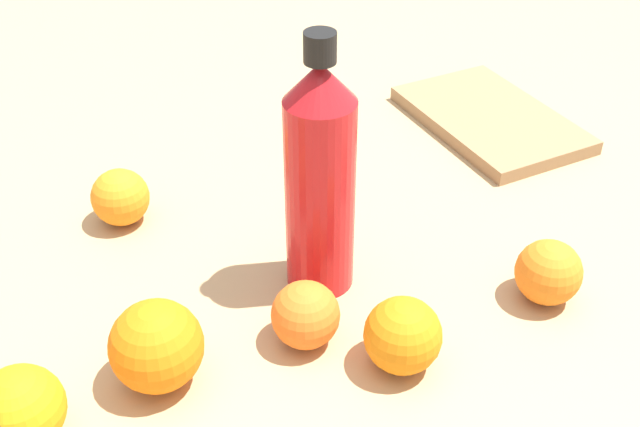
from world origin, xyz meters
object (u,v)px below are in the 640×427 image
(orange_2, at_px, (21,409))
(cutting_board, at_px, (490,119))
(orange_4, at_px, (306,315))
(orange_5, at_px, (120,197))
(orange_1, at_px, (403,335))
(orange_3, at_px, (548,272))
(water_bottle, at_px, (320,179))
(orange_0, at_px, (156,346))

(orange_2, xyz_separation_m, cutting_board, (-0.03, 0.67, -0.03))
(orange_4, xyz_separation_m, orange_5, (-0.27, -0.01, 0.00))
(orange_2, distance_m, cutting_board, 0.67)
(orange_1, xyz_separation_m, orange_3, (0.04, 0.16, -0.00))
(cutting_board, bearing_deg, orange_3, -28.26)
(orange_1, bearing_deg, water_bottle, 166.83)
(orange_0, xyz_separation_m, orange_5, (-0.22, 0.11, -0.01))
(orange_5, relative_size, cutting_board, 0.26)
(water_bottle, height_order, cutting_board, water_bottle)
(orange_3, xyz_separation_m, cutting_board, (-0.23, 0.24, -0.02))
(water_bottle, relative_size, orange_0, 3.27)
(orange_2, height_order, cutting_board, orange_2)
(orange_5, height_order, cutting_board, orange_5)
(orange_1, height_order, orange_2, orange_2)
(orange_1, height_order, orange_5, orange_1)
(orange_0, bearing_deg, orange_4, 65.61)
(orange_1, distance_m, orange_3, 0.17)
(orange_3, relative_size, orange_4, 1.02)
(orange_4, bearing_deg, orange_0, -114.39)
(orange_1, bearing_deg, orange_0, -130.13)
(orange_3, height_order, orange_4, orange_3)
(orange_1, xyz_separation_m, cutting_board, (-0.19, 0.40, -0.02))
(water_bottle, distance_m, orange_1, 0.16)
(water_bottle, height_order, orange_2, water_bottle)
(orange_0, relative_size, orange_3, 1.26)
(water_bottle, relative_size, orange_5, 4.17)
(cutting_board, bearing_deg, orange_4, -58.03)
(water_bottle, bearing_deg, orange_3, -26.12)
(orange_5, bearing_deg, orange_3, 28.71)
(water_bottle, height_order, orange_1, water_bottle)
(orange_0, relative_size, cutting_board, 0.33)
(orange_3, bearing_deg, orange_5, -151.29)
(water_bottle, relative_size, orange_3, 4.11)
(orange_2, bearing_deg, cutting_board, 92.69)
(orange_2, xyz_separation_m, orange_4, (0.08, 0.23, -0.00))
(orange_0, xyz_separation_m, orange_4, (0.05, 0.12, -0.01))
(orange_1, distance_m, orange_5, 0.35)
(water_bottle, xyz_separation_m, orange_0, (-0.00, -0.19, -0.08))
(water_bottle, distance_m, orange_4, 0.12)
(orange_0, height_order, orange_1, orange_0)
(orange_3, bearing_deg, orange_1, -104.50)
(water_bottle, bearing_deg, orange_0, -154.88)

